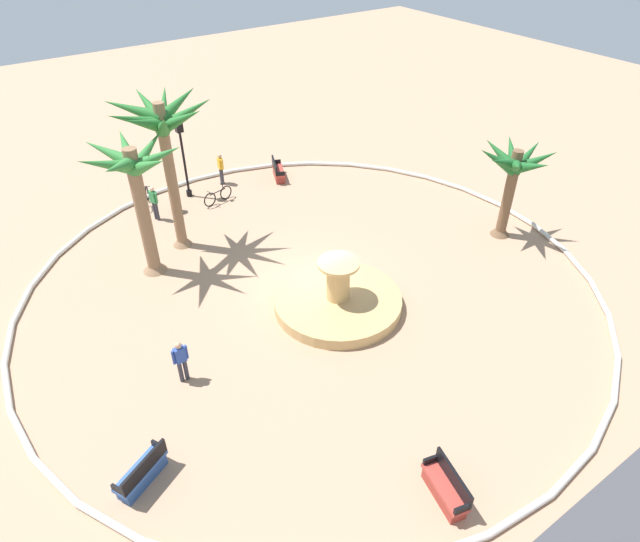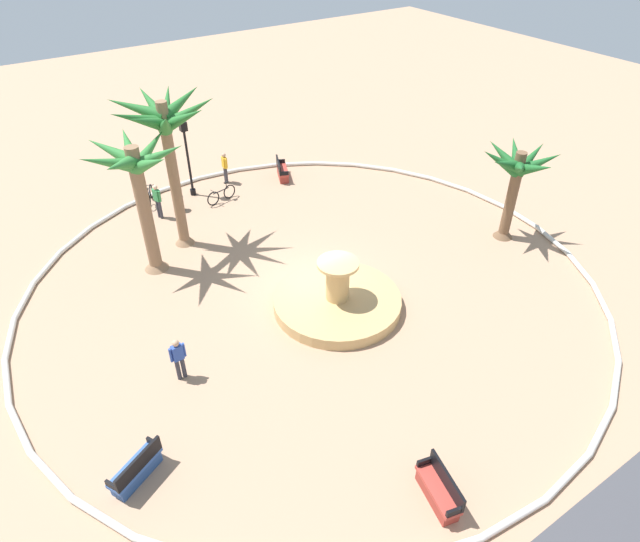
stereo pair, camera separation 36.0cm
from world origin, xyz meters
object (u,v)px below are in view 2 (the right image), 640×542
at_px(bench_west, 137,470).
at_px(person_cyclist_photo, 158,200).
at_px(fountain, 337,300).
at_px(bicycle_red_frame, 221,195).
at_px(bench_east, 439,491).
at_px(bicycle_by_lamppost, 150,196).
at_px(person_cyclist_helmet, 225,166).
at_px(palm_tree_near_fountain, 165,130).
at_px(person_pedestrian_stroll, 178,357).
at_px(bench_north, 282,172).
at_px(trash_bin, 179,203).
at_px(palm_tree_mid_plaza, 137,179).
at_px(lamppost, 187,152).
at_px(palm_tree_by_curb, 517,172).

relative_size(bench_west, person_cyclist_photo, 0.97).
relative_size(fountain, bicycle_red_frame, 2.83).
relative_size(bench_east, bench_west, 1.01).
relative_size(bicycle_by_lamppost, person_cyclist_helmet, 0.96).
xyz_separation_m(palm_tree_near_fountain, person_pedestrian_stroll, (3.15, 7.48, -4.28)).
bearing_deg(bench_west, bench_north, -132.75).
bearing_deg(fountain, trash_bin, -78.07).
distance_m(fountain, palm_tree_mid_plaza, 8.68).
height_order(lamppost, person_cyclist_photo, lamppost).
height_order(palm_tree_near_fountain, lamppost, palm_tree_near_fountain).
relative_size(palm_tree_mid_plaza, person_pedestrian_stroll, 3.44).
bearing_deg(bicycle_by_lamppost, bicycle_red_frame, 148.26).
distance_m(fountain, bicycle_by_lamppost, 12.06).
bearing_deg(palm_tree_near_fountain, trash_bin, -108.34).
xyz_separation_m(bench_east, person_cyclist_photo, (0.86, -17.88, 0.61)).
height_order(palm_tree_mid_plaza, trash_bin, palm_tree_mid_plaza).
relative_size(bench_east, person_cyclist_photo, 0.98).
height_order(palm_tree_by_curb, person_cyclist_helmet, palm_tree_by_curb).
height_order(palm_tree_mid_plaza, bicycle_red_frame, palm_tree_mid_plaza).
relative_size(lamppost, person_cyclist_photo, 2.33).
height_order(bicycle_red_frame, person_pedestrian_stroll, person_pedestrian_stroll).
xyz_separation_m(palm_tree_by_curb, bicycle_by_lamppost, (12.03, -11.76, -2.80)).
bearing_deg(bench_north, bench_east, 71.67).
height_order(fountain, bicycle_by_lamppost, fountain).
bearing_deg(palm_tree_by_curb, bench_east, 34.55).
xyz_separation_m(bench_north, person_cyclist_helmet, (2.73, -1.15, 0.58)).
bearing_deg(bench_west, palm_tree_mid_plaza, -112.79).
xyz_separation_m(fountain, trash_bin, (2.15, -10.16, 0.09)).
distance_m(fountain, person_cyclist_photo, 10.52).
distance_m(fountain, person_cyclist_helmet, 11.64).
bearing_deg(bench_east, person_pedestrian_stroll, -63.13).
relative_size(bench_east, person_cyclist_helmet, 1.01).
xyz_separation_m(trash_bin, person_pedestrian_stroll, (4.09, 10.32, 0.53)).
xyz_separation_m(lamppost, person_cyclist_photo, (2.20, 1.29, -1.37)).
bearing_deg(bench_north, palm_tree_mid_plaza, 26.53).
height_order(palm_tree_by_curb, bicycle_red_frame, palm_tree_by_curb).
distance_m(palm_tree_mid_plaza, person_pedestrian_stroll, 7.22).
distance_m(palm_tree_near_fountain, person_cyclist_photo, 5.02).
height_order(bicycle_red_frame, bicycle_by_lamppost, same).
distance_m(bench_west, bicycle_red_frame, 15.36).
height_order(bench_east, person_pedestrian_stroll, person_pedestrian_stroll).
bearing_deg(bench_west, person_cyclist_helmet, -123.53).
xyz_separation_m(bench_west, person_cyclist_helmet, (-9.62, -14.52, 0.58)).
distance_m(palm_tree_near_fountain, bench_east, 15.96).
relative_size(bench_east, lamppost, 0.42).
xyz_separation_m(lamppost, bicycle_red_frame, (-0.90, 1.47, -1.94)).
bearing_deg(person_pedestrian_stroll, person_cyclist_photo, -106.72).
bearing_deg(trash_bin, bench_west, 63.71).
height_order(fountain, bench_east, fountain).
distance_m(palm_tree_by_curb, person_cyclist_helmet, 14.31).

